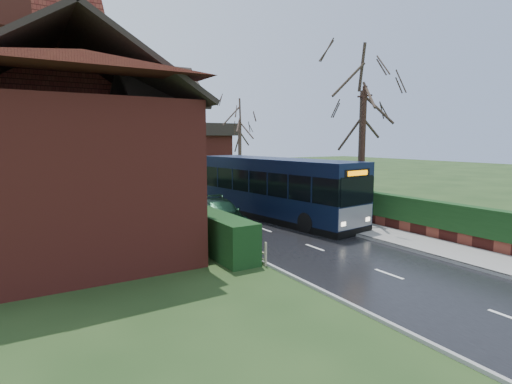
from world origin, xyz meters
TOP-DOWN VIEW (x-y plane):
  - ground at (0.00, 0.00)m, footprint 140.00×140.00m
  - road at (0.00, 10.00)m, footprint 6.00×100.00m
  - pavement at (4.25, 10.00)m, footprint 2.50×100.00m
  - kerb_right at (3.05, 10.00)m, footprint 0.12×100.00m
  - kerb_left at (-3.05, 10.00)m, footprint 0.12×100.00m
  - front_hedge at (-3.90, 5.00)m, footprint 1.20×16.00m
  - picket_fence at (-3.15, 5.00)m, footprint 0.10×16.00m
  - right_wall_hedge at (5.80, 10.00)m, footprint 0.60×50.00m
  - brick_house at (-8.73, 4.78)m, footprint 9.30×14.60m
  - bus at (2.21, 4.30)m, footprint 4.16×11.92m
  - car_silver at (-2.80, 4.11)m, footprint 2.64×4.67m
  - car_green at (-1.72, 3.88)m, footprint 2.89×5.31m
  - car_distant at (-0.34, 42.10)m, footprint 2.06×3.97m
  - bus_stop_sign at (3.47, 1.81)m, footprint 0.13×0.44m
  - telegraph_pole at (5.80, 1.01)m, footprint 0.26×0.97m
  - tree_right_near at (6.00, 1.32)m, footprint 4.85×4.85m
  - tree_right_far at (7.76, 18.82)m, footprint 4.66×4.66m

SIDE VIEW (x-z plane):
  - ground at x=0.00m, z-range 0.00..0.00m
  - road at x=0.00m, z-range 0.00..0.02m
  - kerb_left at x=-3.05m, z-range 0.00..0.10m
  - pavement at x=4.25m, z-range 0.00..0.14m
  - kerb_right at x=3.05m, z-range 0.00..0.14m
  - picket_fence at x=-3.15m, z-range 0.00..0.90m
  - car_distant at x=-0.34m, z-range 0.00..1.24m
  - car_green at x=-1.72m, z-range 0.00..1.46m
  - car_silver at x=-2.80m, z-range 0.00..1.50m
  - front_hedge at x=-3.90m, z-range 0.00..1.60m
  - right_wall_hedge at x=5.80m, z-range 0.12..1.92m
  - bus at x=2.21m, z-range -0.01..3.53m
  - bus_stop_sign at x=3.47m, z-range 0.46..3.33m
  - telegraph_pole at x=5.80m, z-range 0.05..7.58m
  - brick_house at x=-8.73m, z-range -0.77..9.53m
  - tree_right_far at x=7.76m, z-range 2.22..11.22m
  - tree_right_near at x=6.00m, z-range 2.59..13.06m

